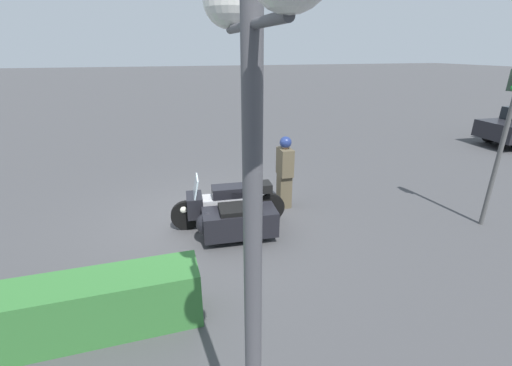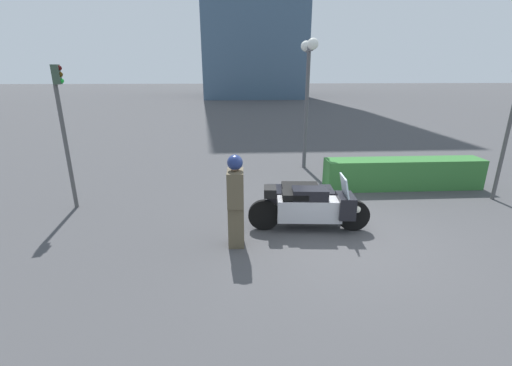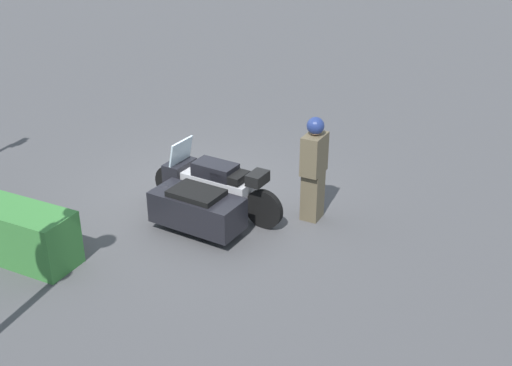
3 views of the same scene
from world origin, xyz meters
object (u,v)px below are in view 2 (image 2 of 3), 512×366
object	(u,v)px
hedge_bush_curbside	(403,174)
twin_lamp_post	(308,73)
police_motorcycle	(308,202)
traffic_light_near	(512,108)
officer_rider	(236,199)
traffic_light_far	(63,117)

from	to	relation	value
hedge_bush_curbside	twin_lamp_post	xyz separation A→B (m)	(-2.29, 2.25, 2.60)
police_motorcycle	traffic_light_near	bearing A→B (deg)	16.86
officer_rider	police_motorcycle	bearing A→B (deg)	-147.22
hedge_bush_curbside	traffic_light_far	size ratio (longest dim) A/B	1.33
traffic_light_far	hedge_bush_curbside	bearing A→B (deg)	-8.46
officer_rider	traffic_light_near	distance (m)	6.89
traffic_light_near	police_motorcycle	bearing A→B (deg)	7.19
officer_rider	traffic_light_far	size ratio (longest dim) A/B	0.54
officer_rider	hedge_bush_curbside	size ratio (longest dim) A/B	0.40
hedge_bush_curbside	traffic_light_far	bearing A→B (deg)	-173.90
twin_lamp_post	traffic_light_near	xyz separation A→B (m)	(4.17, -3.24, -0.74)
officer_rider	twin_lamp_post	world-z (taller)	twin_lamp_post
hedge_bush_curbside	traffic_light_far	world-z (taller)	traffic_light_far
police_motorcycle	traffic_light_near	world-z (taller)	traffic_light_near
police_motorcycle	officer_rider	bearing A→B (deg)	-144.39
twin_lamp_post	traffic_light_near	bearing A→B (deg)	-37.85
traffic_light_far	twin_lamp_post	bearing A→B (deg)	12.84
officer_rider	traffic_light_near	size ratio (longest dim) A/B	0.50
police_motorcycle	twin_lamp_post	bearing A→B (deg)	84.49
hedge_bush_curbside	traffic_light_far	distance (m)	8.57
officer_rider	hedge_bush_curbside	world-z (taller)	officer_rider
police_motorcycle	twin_lamp_post	distance (m)	5.07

